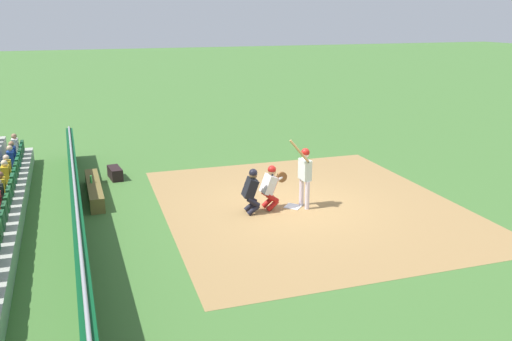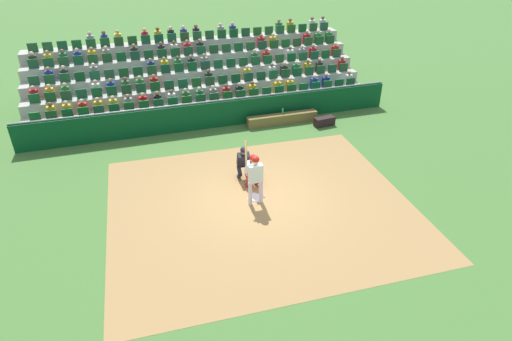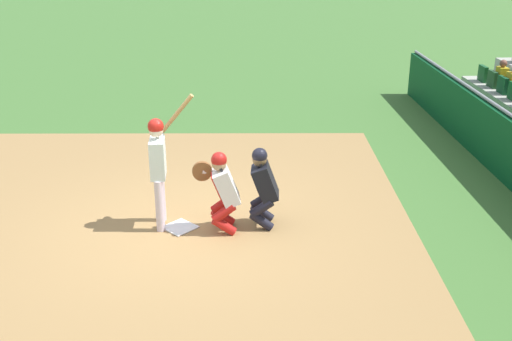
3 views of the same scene
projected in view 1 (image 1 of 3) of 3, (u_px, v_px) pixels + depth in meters
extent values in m
plane|color=#427131|center=(293.00, 207.00, 15.24)|extent=(160.00, 160.00, 0.00)
cube|color=#9F7A49|center=(309.00, 205.00, 15.41)|extent=(9.80, 8.64, 0.01)
cube|color=white|center=(293.00, 206.00, 15.24)|extent=(0.62, 0.62, 0.02)
cylinder|color=silver|center=(301.00, 191.00, 15.28)|extent=(0.14, 0.14, 0.83)
cylinder|color=silver|center=(307.00, 195.00, 14.96)|extent=(0.14, 0.14, 0.83)
cube|color=silver|center=(305.00, 170.00, 14.92)|extent=(0.45, 0.24, 0.59)
sphere|color=beige|center=(305.00, 154.00, 14.80)|extent=(0.22, 0.22, 0.22)
sphere|color=#B31B14|center=(305.00, 152.00, 14.78)|extent=(0.24, 0.24, 0.24)
cylinder|color=silver|center=(305.00, 161.00, 14.79)|extent=(0.48, 0.12, 0.14)
cylinder|color=silver|center=(308.00, 162.00, 14.63)|extent=(0.17, 0.14, 0.13)
cylinder|color=#B28449|center=(299.00, 151.00, 14.45)|extent=(0.20, 0.56, 0.66)
sphere|color=black|center=(308.00, 162.00, 14.57)|extent=(0.06, 0.06, 0.06)
cylinder|color=red|center=(268.00, 202.00, 15.20)|extent=(0.16, 0.39, 0.34)
cylinder|color=red|center=(268.00, 195.00, 15.14)|extent=(0.16, 0.39, 0.33)
cylinder|color=red|center=(272.00, 206.00, 14.92)|extent=(0.16, 0.39, 0.34)
cylinder|color=red|center=(273.00, 198.00, 14.86)|extent=(0.16, 0.39, 0.33)
cube|color=silver|center=(269.00, 184.00, 14.87)|extent=(0.44, 0.45, 0.60)
cube|color=red|center=(272.00, 184.00, 14.92)|extent=(0.39, 0.23, 0.45)
sphere|color=tan|center=(272.00, 172.00, 14.81)|extent=(0.22, 0.22, 0.22)
cube|color=black|center=(272.00, 172.00, 14.81)|extent=(0.20, 0.12, 0.20)
sphere|color=red|center=(272.00, 170.00, 14.79)|extent=(0.24, 0.24, 0.24)
cylinder|color=brown|center=(282.00, 177.00, 14.84)|extent=(0.09, 0.30, 0.30)
cylinder|color=silver|center=(277.00, 180.00, 14.77)|extent=(0.18, 0.40, 0.22)
cylinder|color=black|center=(250.00, 206.00, 14.88)|extent=(0.17, 0.39, 0.34)
cylinder|color=black|center=(250.00, 199.00, 14.82)|extent=(0.17, 0.39, 0.33)
cylinder|color=black|center=(253.00, 210.00, 14.59)|extent=(0.17, 0.39, 0.34)
cylinder|color=black|center=(253.00, 202.00, 14.53)|extent=(0.17, 0.39, 0.33)
cube|color=black|center=(250.00, 188.00, 14.56)|extent=(0.45, 0.44, 0.60)
cube|color=black|center=(254.00, 188.00, 14.59)|extent=(0.39, 0.23, 0.45)
sphere|color=brown|center=(253.00, 175.00, 14.48)|extent=(0.22, 0.22, 0.22)
cube|color=black|center=(253.00, 175.00, 14.48)|extent=(0.21, 0.12, 0.20)
sphere|color=black|center=(253.00, 173.00, 14.46)|extent=(0.24, 0.24, 0.24)
cube|color=#08431E|center=(77.00, 213.00, 13.16)|extent=(16.20, 0.24, 1.16)
cylinder|color=gray|center=(75.00, 190.00, 12.99)|extent=(16.20, 0.07, 0.07)
cube|color=brown|center=(94.00, 190.00, 16.06)|extent=(3.21, 0.40, 0.44)
cylinder|color=green|center=(91.00, 179.00, 15.97)|extent=(0.07, 0.07, 0.22)
cube|color=black|center=(115.00, 173.00, 17.85)|extent=(0.95, 0.46, 0.39)
cube|color=#A4A799|center=(0.00, 235.00, 12.67)|extent=(16.15, 0.88, 0.51)
cube|color=#124325|center=(22.00, 147.00, 19.27)|extent=(0.44, 0.10, 0.42)
cube|color=silver|center=(15.00, 146.00, 19.18)|extent=(0.32, 0.22, 0.52)
sphere|color=#9E7052|center=(14.00, 136.00, 19.08)|extent=(0.19, 0.19, 0.19)
cube|color=#0E4727|center=(21.00, 151.00, 18.69)|extent=(0.44, 0.10, 0.42)
cube|color=#1A4E2C|center=(20.00, 155.00, 18.11)|extent=(0.44, 0.10, 0.42)
cube|color=navy|center=(13.00, 154.00, 18.02)|extent=(0.32, 0.22, 0.52)
sphere|color=#A97550|center=(11.00, 144.00, 17.92)|extent=(0.19, 0.19, 0.19)
cube|color=#0E4D2E|center=(19.00, 160.00, 17.53)|extent=(0.44, 0.10, 0.42)
cube|color=navy|center=(11.00, 159.00, 17.44)|extent=(0.32, 0.22, 0.52)
sphere|color=#DAB188|center=(10.00, 148.00, 17.33)|extent=(0.19, 0.19, 0.19)
cube|color=#13512D|center=(18.00, 165.00, 16.94)|extent=(0.44, 0.10, 0.42)
cube|color=#164C24|center=(16.00, 170.00, 16.36)|extent=(0.44, 0.10, 0.42)
cube|color=gold|center=(8.00, 169.00, 16.27)|extent=(0.32, 0.22, 0.52)
sphere|color=beige|center=(6.00, 158.00, 16.17)|extent=(0.19, 0.19, 0.19)
cube|color=#115029|center=(14.00, 175.00, 15.78)|extent=(0.44, 0.10, 0.42)
cube|color=gold|center=(6.00, 175.00, 15.69)|extent=(0.32, 0.22, 0.52)
sphere|color=beige|center=(4.00, 163.00, 15.59)|extent=(0.19, 0.19, 0.19)
cube|color=#174E2C|center=(13.00, 182.00, 15.20)|extent=(0.44, 0.10, 0.42)
cube|color=#194F25|center=(11.00, 188.00, 14.62)|extent=(0.44, 0.10, 0.42)
cube|color=gold|center=(2.00, 187.00, 14.53)|extent=(0.32, 0.22, 0.52)
sphere|color=brown|center=(0.00, 175.00, 14.43)|extent=(0.19, 0.19, 0.19)
cube|color=#194F2A|center=(9.00, 195.00, 14.04)|extent=(0.44, 0.10, 0.42)
cube|color=#174E21|center=(7.00, 203.00, 13.46)|extent=(0.44, 0.10, 0.42)
cube|color=#1D4A28|center=(5.00, 212.00, 12.87)|extent=(0.44, 0.10, 0.42)
cube|color=#194A27|center=(2.00, 221.00, 12.29)|extent=(0.44, 0.10, 0.42)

